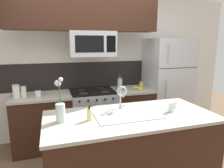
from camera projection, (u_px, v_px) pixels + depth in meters
rear_partition at (104, 66)px, 3.81m from camera, size 5.20×0.10×2.60m
splash_band at (89, 75)px, 3.70m from camera, size 3.28×0.01×0.48m
back_counter_left at (43, 122)px, 3.30m from camera, size 0.95×0.65×0.91m
back_counter_right at (131, 112)px, 3.75m from camera, size 0.72×0.65×0.91m
stove_range at (93, 116)px, 3.54m from camera, size 0.76×0.64×0.93m
microwave at (92, 44)px, 3.26m from camera, size 0.74×0.40×0.40m
upper_cabinet_band at (84, 11)px, 3.10m from camera, size 2.37×0.34×0.60m
refrigerator at (166, 86)px, 3.89m from camera, size 0.79×0.74×1.82m
storage_jar_tall at (16, 91)px, 3.06m from camera, size 0.10×0.10×0.20m
storage_jar_medium at (24, 92)px, 3.10m from camera, size 0.08×0.08×0.17m
storage_jar_short at (38, 93)px, 3.15m from camera, size 0.09×0.09×0.11m
banana_bunch at (139, 88)px, 3.63m from camera, size 0.19×0.13×0.08m
french_press at (120, 84)px, 3.63m from camera, size 0.09×0.09×0.27m
coffee_tin at (141, 85)px, 3.75m from camera, size 0.08×0.08×0.11m
island_counter at (130, 150)px, 2.43m from camera, size 1.98×0.93×0.91m
kitchen_sink at (128, 121)px, 2.34m from camera, size 0.76×0.44×0.16m
sink_faucet at (122, 94)px, 2.49m from camera, size 0.14×0.14×0.31m
dish_soap_bottle at (89, 114)px, 2.16m from camera, size 0.06×0.05×0.16m
drinking_glass at (171, 107)px, 2.44m from camera, size 0.07×0.07×0.12m
spare_glass at (174, 105)px, 2.56m from camera, size 0.06×0.06×0.09m
flower_vase at (60, 109)px, 2.11m from camera, size 0.10×0.16×0.48m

